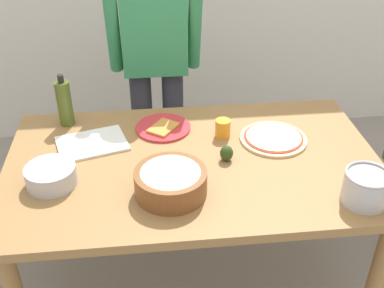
% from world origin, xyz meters
% --- Properties ---
extents(ground, '(8.00, 8.00, 0.00)m').
position_xyz_m(ground, '(0.00, 0.00, 0.00)').
color(ground, gray).
extents(dining_table, '(1.60, 0.96, 0.76)m').
position_xyz_m(dining_table, '(0.00, 0.00, 0.67)').
color(dining_table, olive).
rests_on(dining_table, ground).
extents(person_cook, '(0.49, 0.25, 1.62)m').
position_xyz_m(person_cook, '(-0.12, 0.76, 0.94)').
color(person_cook, '#2D2D38').
rests_on(person_cook, ground).
extents(pizza_raw_on_board, '(0.30, 0.30, 0.02)m').
position_xyz_m(pizza_raw_on_board, '(0.38, 0.12, 0.77)').
color(pizza_raw_on_board, beige).
rests_on(pizza_raw_on_board, dining_table).
extents(plate_with_slice, '(0.26, 0.26, 0.02)m').
position_xyz_m(plate_with_slice, '(-0.11, 0.27, 0.77)').
color(plate_with_slice, red).
rests_on(plate_with_slice, dining_table).
extents(popcorn_bowl, '(0.28, 0.28, 0.11)m').
position_xyz_m(popcorn_bowl, '(-0.11, -0.21, 0.82)').
color(popcorn_bowl, brown).
rests_on(popcorn_bowl, dining_table).
extents(mixing_bowl_steel, '(0.20, 0.20, 0.08)m').
position_xyz_m(mixing_bowl_steel, '(-0.58, -0.10, 0.80)').
color(mixing_bowl_steel, '#B7B7BC').
rests_on(mixing_bowl_steel, dining_table).
extents(olive_oil_bottle, '(0.07, 0.07, 0.26)m').
position_xyz_m(olive_oil_bottle, '(-0.57, 0.37, 0.87)').
color(olive_oil_bottle, '#47561E').
rests_on(olive_oil_bottle, dining_table).
extents(steel_pot, '(0.17, 0.17, 0.13)m').
position_xyz_m(steel_pot, '(0.61, -0.34, 0.83)').
color(steel_pot, '#B7B7BC').
rests_on(steel_pot, dining_table).
extents(cup_orange, '(0.07, 0.07, 0.08)m').
position_xyz_m(cup_orange, '(0.16, 0.18, 0.80)').
color(cup_orange, orange).
rests_on(cup_orange, dining_table).
extents(cutting_board_white, '(0.35, 0.29, 0.01)m').
position_xyz_m(cutting_board_white, '(-0.44, 0.17, 0.77)').
color(cutting_board_white, white).
rests_on(cutting_board_white, dining_table).
extents(avocado, '(0.06, 0.06, 0.07)m').
position_xyz_m(avocado, '(0.14, -0.01, 0.80)').
color(avocado, '#2D4219').
rests_on(avocado, dining_table).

